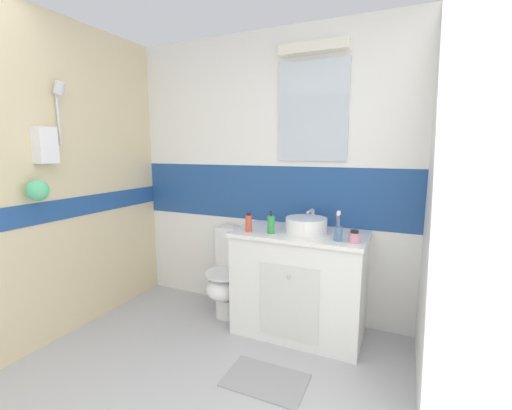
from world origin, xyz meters
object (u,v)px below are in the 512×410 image
at_px(toilet, 230,275).
at_px(soap_dispenser, 271,224).
at_px(toothbrush_cup, 338,232).
at_px(deodorant_spray_can, 249,223).
at_px(hair_gel_jar, 354,237).
at_px(sink_basin, 306,225).

xyz_separation_m(toilet, soap_dispenser, (0.47, -0.18, 0.55)).
height_order(toothbrush_cup, deodorant_spray_can, toothbrush_cup).
relative_size(toothbrush_cup, soap_dispenser, 1.24).
bearing_deg(hair_gel_jar, deodorant_spray_can, -178.16).
bearing_deg(hair_gel_jar, toilet, 170.60).
bearing_deg(soap_dispenser, sink_basin, 31.07).
xyz_separation_m(toothbrush_cup, soap_dispenser, (-0.52, 0.01, 0.00)).
relative_size(sink_basin, hair_gel_jar, 4.22).
relative_size(toilet, deodorant_spray_can, 5.21).
height_order(soap_dispenser, deodorant_spray_can, soap_dispenser).
xyz_separation_m(soap_dispenser, hair_gel_jar, (0.63, 0.00, -0.03)).
relative_size(sink_basin, deodorant_spray_can, 2.41).
xyz_separation_m(toilet, toothbrush_cup, (0.98, -0.19, 0.55)).
relative_size(sink_basin, soap_dispenser, 2.07).
bearing_deg(hair_gel_jar, soap_dispenser, -179.75).
distance_m(soap_dispenser, deodorant_spray_can, 0.18).
bearing_deg(toilet, toothbrush_cup, -10.91).
bearing_deg(sink_basin, hair_gel_jar, -20.27).
height_order(sink_basin, toilet, sink_basin).
xyz_separation_m(toothbrush_cup, deodorant_spray_can, (-0.70, -0.02, 0.01)).
relative_size(toothbrush_cup, hair_gel_jar, 2.53).
xyz_separation_m(hair_gel_jar, deodorant_spray_can, (-0.81, -0.03, 0.03)).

